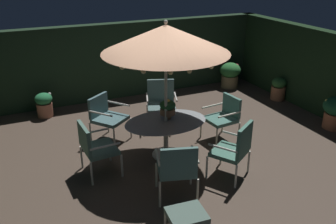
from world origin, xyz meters
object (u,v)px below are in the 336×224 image
Objects in this scene: patio_chair_southwest at (106,115)px; potted_plant_back_center at (336,111)px; patio_umbrella at (166,39)px; potted_plant_left_far at (44,104)px; patio_chair_north at (94,145)px; potted_plant_back_right at (278,88)px; patio_chair_south at (161,100)px; patio_chair_southeast at (224,115)px; patio_chair_east at (235,148)px; patio_dining_table at (166,127)px; ottoman_footrest at (187,216)px; potted_plant_front_corner at (230,74)px; patio_chair_northeast at (177,167)px; centerpiece_planter at (168,108)px.

patio_chair_southwest reaches higher than potted_plant_back_center.
patio_umbrella is 4.35× the size of potted_plant_left_far.
patio_chair_north is 5.52m from potted_plant_back_right.
patio_chair_southeast is at bearing -52.31° from patio_chair_south.
patio_chair_east is 1.71× the size of potted_plant_back_right.
patio_chair_southeast is at bearing 166.96° from potted_plant_back_center.
potted_plant_back_center is (5.26, -0.36, -0.16)m from patio_chair_north.
ottoman_footrest is at bearing -106.69° from patio_dining_table.
potted_plant_back_center is at bearing -90.97° from potted_plant_back_right.
patio_chair_south is at bearing 70.40° from patio_dining_table.
patio_umbrella is at bearing 73.31° from ottoman_footrest.
potted_plant_front_corner is at bearing 114.11° from potted_plant_back_right.
patio_umbrella is 2.91m from ottoman_footrest.
ottoman_footrest is at bearing -131.85° from patio_chair_southeast.
patio_chair_south reaches higher than potted_plant_back_center.
patio_chair_northeast is 0.97× the size of patio_chair_south.
patio_chair_north is 1.05× the size of patio_chair_southeast.
potted_plant_back_center is (4.51, 1.65, 0.08)m from ottoman_footrest.
ottoman_footrest is 6.31m from potted_plant_front_corner.
ottoman_footrest is 0.92× the size of potted_plant_left_far.
patio_umbrella is (0.00, -0.00, 1.65)m from patio_dining_table.
potted_plant_back_right is (4.77, 0.38, -0.26)m from patio_chair_southwest.
potted_plant_back_center is at bearing -7.97° from centerpiece_planter.
centerpiece_planter is 0.38× the size of patio_chair_east.
potted_plant_back_center is at bearing 12.97° from patio_chair_east.
potted_plant_front_corner is 1.21× the size of potted_plant_back_right.
patio_dining_table is at bearing -109.60° from patio_chair_south.
patio_chair_northeast is at bearing -168.44° from potted_plant_back_center.
patio_chair_northeast is 2.45m from patio_chair_southwest.
patio_chair_northeast is 4.38m from potted_plant_back_center.
patio_chair_north is at bearing -163.63° from potted_plant_back_right.
patio_chair_east is at bearing -61.68° from centerpiece_planter.
patio_chair_northeast is 1.82× the size of ottoman_footrest.
patio_chair_southeast is 4.24m from potted_plant_left_far.
patio_chair_southeast is 2.88m from potted_plant_back_right.
ottoman_footrest is at bearing -146.17° from patio_chair_east.
patio_chair_north is at bearing 153.13° from patio_chair_east.
centerpiece_planter is at bearing -47.21° from patio_chair_southwest.
centerpiece_planter is 0.66× the size of potted_plant_left_far.
patio_chair_south is 1.88× the size of ottoman_footrest.
patio_chair_southeast is at bearing 5.78° from patio_umbrella.
patio_chair_northeast is at bearing -106.81° from patio_dining_table.
patio_dining_table is at bearing 173.48° from potted_plant_back_center.
patio_dining_table is 0.61× the size of patio_umbrella.
patio_umbrella reaches higher than potted_plant_back_center.
patio_dining_table is at bearing -139.17° from potted_plant_front_corner.
patio_chair_southwest is at bearing 100.58° from patio_chair_northeast.
patio_chair_northeast is 5.58m from potted_plant_front_corner.
ottoman_footrest is (0.75, -2.00, -0.25)m from patio_chair_north.
patio_chair_southeast is (0.62, 1.30, -0.04)m from patio_chair_east.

